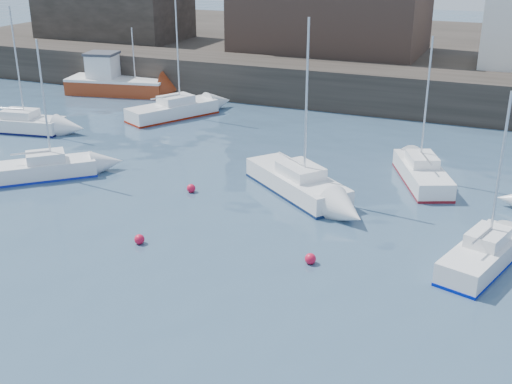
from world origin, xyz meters
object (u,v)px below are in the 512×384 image
at_px(buoy_mid, 310,263).
at_px(sailboat_f, 422,173).
at_px(sailboat_b, 297,182).
at_px(buoy_far, 191,192).
at_px(fishing_boat, 115,81).
at_px(sailboat_a, 42,169).
at_px(sailboat_h, 173,110).
at_px(buoy_near, 140,243).
at_px(sailboat_c, 483,255).
at_px(sailboat_e, 17,123).

bearing_deg(buoy_mid, sailboat_f, 76.94).
xyz_separation_m(sailboat_b, buoy_mid, (3.09, -7.07, -0.58)).
bearing_deg(sailboat_b, buoy_far, -157.60).
height_order(fishing_boat, sailboat_a, sailboat_a).
distance_m(sailboat_h, buoy_mid, 23.92).
bearing_deg(fishing_boat, buoy_near, -53.53).
bearing_deg(sailboat_b, sailboat_a, -166.02).
relative_size(sailboat_h, buoy_mid, 19.08).
height_order(fishing_boat, buoy_far, fishing_boat).
relative_size(fishing_boat, sailboat_h, 1.00).
height_order(buoy_mid, buoy_far, buoy_mid).
relative_size(sailboat_c, buoy_mid, 15.33).
xyz_separation_m(sailboat_b, sailboat_h, (-13.25, 10.38, -0.01)).
relative_size(sailboat_a, sailboat_b, 0.84).
bearing_deg(buoy_near, fishing_boat, 126.47).
xyz_separation_m(sailboat_f, buoy_far, (-10.70, -6.06, -0.54)).
bearing_deg(sailboat_b, buoy_near, -117.25).
xyz_separation_m(sailboat_c, sailboat_e, (-30.67, 7.91, -0.00)).
bearing_deg(fishing_boat, sailboat_a, -66.58).
distance_m(fishing_boat, buoy_near, 29.16).
height_order(sailboat_a, sailboat_c, sailboat_a).
height_order(sailboat_a, sailboat_e, sailboat_e).
relative_size(sailboat_a, sailboat_e, 0.90).
relative_size(sailboat_c, sailboat_h, 0.80).
height_order(buoy_near, buoy_mid, buoy_mid).
xyz_separation_m(sailboat_h, buoy_near, (9.02, -18.60, -0.57)).
bearing_deg(sailboat_f, sailboat_a, -159.02).
distance_m(sailboat_e, buoy_near, 20.49).
bearing_deg(sailboat_e, sailboat_b, -8.74).
distance_m(buoy_near, buoy_mid, 7.41).
relative_size(fishing_boat, buoy_near, 19.76).
distance_m(fishing_boat, sailboat_a, 20.25).
xyz_separation_m(sailboat_b, buoy_far, (-5.04, -2.08, -0.58)).
xyz_separation_m(sailboat_c, sailboat_h, (-22.73, 15.04, 0.03)).
height_order(sailboat_b, sailboat_c, sailboat_b).
bearing_deg(buoy_near, sailboat_e, 145.92).
xyz_separation_m(fishing_boat, buoy_mid, (24.64, -22.28, -1.06)).
bearing_deg(fishing_boat, sailboat_c, -32.63).
relative_size(fishing_boat, sailboat_b, 0.98).
height_order(sailboat_f, buoy_near, sailboat_f).
height_order(sailboat_b, buoy_far, sailboat_b).
bearing_deg(sailboat_c, sailboat_e, 165.53).
bearing_deg(sailboat_c, sailboat_b, 153.84).
distance_m(fishing_boat, buoy_far, 23.93).
bearing_deg(sailboat_f, fishing_boat, 157.58).
relative_size(sailboat_c, sailboat_e, 0.85).
distance_m(fishing_boat, sailboat_f, 29.44).
xyz_separation_m(sailboat_b, sailboat_e, (-21.20, 3.26, -0.04)).
bearing_deg(buoy_mid, buoy_near, -171.10).
distance_m(sailboat_f, sailboat_h, 19.96).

